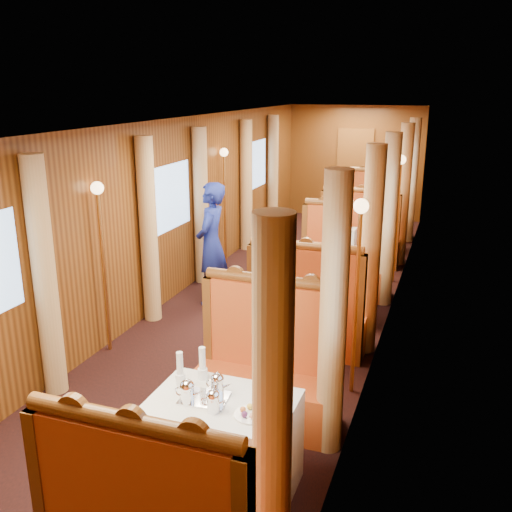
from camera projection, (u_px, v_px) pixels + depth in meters
The scene contains 45 objects.
floor at pixel (272, 310), 7.72m from camera, with size 3.00×12.00×0.01m, color black, non-canonical shape.
ceiling at pixel (274, 121), 7.00m from camera, with size 3.00×12.00×0.01m, color silver, non-canonical shape.
wall_far at pixel (355, 163), 12.77m from camera, with size 3.00×2.50×0.01m, color brown, non-canonical shape.
wall_left at pixel (169, 212), 7.84m from camera, with size 12.00×2.50×0.01m, color brown, non-canonical shape.
wall_right at pixel (391, 230), 6.88m from camera, with size 12.00×2.50×0.01m, color brown, non-canonical shape.
doorway_far at pixel (354, 174), 12.82m from camera, with size 0.80×0.04×2.00m, color brown.
table_near at pixel (223, 446), 4.21m from camera, with size 1.05×0.72×0.75m, color white.
banquette_near_aft at pixel (266, 376), 5.11m from camera, with size 1.30×0.55×1.34m.
table_mid at pixel (327, 291), 7.37m from camera, with size 1.05×0.72×0.75m, color white.
banquette_mid_fwd at pixel (308, 316), 6.44m from camera, with size 1.30×0.55×1.34m.
banquette_mid_aft at pixel (343, 265), 8.27m from camera, with size 1.30×0.55×1.34m.
table_far at pixel (369, 229), 10.53m from camera, with size 1.05×0.72×0.75m, color white.
banquette_far_fwd at pixel (360, 240), 9.60m from camera, with size 1.30×0.55×1.34m.
banquette_far_aft at pixel (377, 215), 11.43m from camera, with size 1.30×0.55×1.34m.
tea_tray at pixel (204, 398), 4.12m from camera, with size 0.34×0.26×0.01m, color silver.
teapot_left at pixel (187, 395), 4.05m from camera, with size 0.17×0.13×0.14m, color silver, non-canonical shape.
teapot_right at pixel (213, 404), 3.95m from camera, with size 0.16×0.12×0.13m, color silver, non-canonical shape.
teapot_back at pixel (217, 387), 4.16m from camera, with size 0.16×0.12×0.13m, color silver, non-canonical shape.
fruit_plate at pixel (251, 413), 3.91m from camera, with size 0.24×0.24×0.05m.
cup_inboard at pixel (180, 372), 4.30m from camera, with size 0.08×0.08×0.26m.
cup_outboard at pixel (202, 366), 4.38m from camera, with size 0.08×0.08×0.26m.
rose_vase_mid at pixel (330, 249), 7.24m from camera, with size 0.06×0.06×0.36m.
rose_vase_far at pixel (370, 199), 10.38m from camera, with size 0.06×0.06×0.36m.
curtain_left_near_b at pixel (45, 279), 5.37m from camera, with size 0.22×0.22×2.35m, color tan.
window_right_near at pixel (325, 325), 3.67m from camera, with size 1.20×0.90×0.01m, color #86ADDE, non-canonical shape.
curtain_right_near_a at pixel (272, 425), 3.08m from camera, with size 0.22×0.22×2.35m, color tan.
curtain_right_near_b at pixel (333, 318), 4.48m from camera, with size 0.22×0.22×2.35m, color tan.
window_left_mid at pixel (169, 198), 7.77m from camera, with size 1.20×0.90×0.01m, color #86ADDE, non-canonical shape.
curtain_left_mid_a at pixel (149, 231), 7.12m from camera, with size 0.22×0.22×2.35m, color tan.
curtain_left_mid_b at pixel (201, 207), 8.52m from camera, with size 0.22×0.22×2.35m, color tan.
window_right_mid at pixel (391, 214), 6.82m from camera, with size 1.20×0.90×0.01m, color #86ADDE, non-canonical shape.
curtain_right_mid_a at pixel (371, 252), 6.23m from camera, with size 0.22×0.22×2.35m, color tan.
curtain_right_mid_b at pixel (388, 221), 7.64m from camera, with size 0.22×0.22×2.35m, color tan.
window_left_far at pixel (255, 165), 10.93m from camera, with size 1.20×0.90×0.01m, color #86ADDE, non-canonical shape.
curtain_left_far_a at pixel (246, 186), 10.27m from camera, with size 0.22×0.22×2.35m, color tan.
curtain_left_far_b at pixel (273, 174), 11.68m from camera, with size 0.22×0.22×2.35m, color tan.
window_right_far at pixel (415, 173), 9.98m from camera, with size 1.20×0.90×0.01m, color #86ADDE, non-canonical shape.
curtain_right_far_a at pixel (403, 196), 9.39m from camera, with size 0.22×0.22×2.35m, color tan.
curtain_right_far_b at pixel (411, 181), 10.80m from camera, with size 0.22×0.22×2.35m, color tan.
sconce_left_fore at pixel (101, 233), 6.19m from camera, with size 0.14×0.14×1.95m.
sconce_right_fore at pixel (358, 258), 5.29m from camera, with size 0.14×0.14×1.95m.
sconce_left_aft at pixel (224, 183), 9.34m from camera, with size 0.14×0.14×1.95m.
sconce_right_aft at pixel (399, 193), 8.45m from camera, with size 0.14×0.14×1.95m.
steward at pixel (211, 244), 7.77m from camera, with size 0.62×0.41×1.69m, color navy.
passenger at pixel (340, 248), 7.94m from camera, with size 0.40×0.44×0.76m.
Camera 1 is at (2.19, -6.84, 2.94)m, focal length 40.00 mm.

